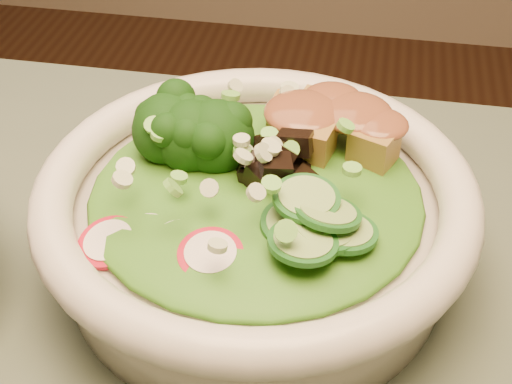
# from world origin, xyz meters

# --- Properties ---
(salad_bowl) EXTENTS (0.27, 0.27, 0.07)m
(salad_bowl) POSITION_xyz_m (-0.01, 0.18, 0.79)
(salad_bowl) COLOR silver
(salad_bowl) RESTS_ON dining_table
(lettuce_bed) EXTENTS (0.20, 0.20, 0.02)m
(lettuce_bed) POSITION_xyz_m (-0.01, 0.18, 0.81)
(lettuce_bed) COLOR #206816
(lettuce_bed) RESTS_ON salad_bowl
(broccoli_florets) EXTENTS (0.09, 0.08, 0.04)m
(broccoli_florets) POSITION_xyz_m (-0.06, 0.21, 0.83)
(broccoli_florets) COLOR black
(broccoli_florets) RESTS_ON salad_bowl
(radish_slices) EXTENTS (0.11, 0.05, 0.02)m
(radish_slices) POSITION_xyz_m (-0.04, 0.12, 0.81)
(radish_slices) COLOR #AA0D22
(radish_slices) RESTS_ON salad_bowl
(cucumber_slices) EXTENTS (0.08, 0.08, 0.04)m
(cucumber_slices) POSITION_xyz_m (0.04, 0.14, 0.82)
(cucumber_slices) COLOR #84A159
(cucumber_slices) RESTS_ON salad_bowl
(mushroom_heap) EXTENTS (0.08, 0.08, 0.04)m
(mushroom_heap) POSITION_xyz_m (-0.00, 0.19, 0.82)
(mushroom_heap) COLOR black
(mushroom_heap) RESTS_ON salad_bowl
(tofu_cubes) EXTENTS (0.09, 0.07, 0.04)m
(tofu_cubes) POSITION_xyz_m (0.02, 0.23, 0.82)
(tofu_cubes) COLOR olive
(tofu_cubes) RESTS_ON salad_bowl
(peanut_sauce) EXTENTS (0.07, 0.06, 0.02)m
(peanut_sauce) POSITION_xyz_m (0.02, 0.23, 0.84)
(peanut_sauce) COLOR brown
(peanut_sauce) RESTS_ON tofu_cubes
(scallion_garnish) EXTENTS (0.19, 0.19, 0.02)m
(scallion_garnish) POSITION_xyz_m (-0.01, 0.18, 0.83)
(scallion_garnish) COLOR #6DBE43
(scallion_garnish) RESTS_ON salad_bowl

